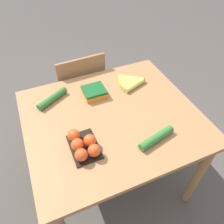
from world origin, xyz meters
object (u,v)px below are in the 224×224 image
(banana_bunch, at_px, (132,82))
(tomato_pack, at_px, (83,145))
(chair, at_px, (81,93))
(carrot_bag, at_px, (94,91))
(cucumber_far, at_px, (52,98))
(cucumber_near, at_px, (156,138))

(banana_bunch, xyz_separation_m, tomato_pack, (-0.50, -0.41, 0.02))
(chair, relative_size, carrot_bag, 6.04)
(carrot_bag, bearing_deg, banana_bunch, 1.14)
(carrot_bag, xyz_separation_m, cucumber_far, (-0.28, 0.05, -0.01))
(banana_bunch, height_order, cucumber_far, cucumber_far)
(banana_bunch, xyz_separation_m, cucumber_far, (-0.57, 0.05, 0.00))
(chair, distance_m, banana_bunch, 0.60)
(chair, distance_m, cucumber_near, 0.99)
(tomato_pack, distance_m, carrot_bag, 0.45)
(cucumber_near, height_order, cucumber_far, same)
(carrot_bag, bearing_deg, tomato_pack, -117.13)
(chair, bearing_deg, banana_bunch, 123.25)
(banana_bunch, height_order, carrot_bag, carrot_bag)
(cucumber_near, bearing_deg, chair, 101.51)
(chair, height_order, banana_bunch, chair)
(carrot_bag, distance_m, cucumber_far, 0.28)
(chair, relative_size, banana_bunch, 4.46)
(carrot_bag, relative_size, cucumber_near, 0.62)
(chair, bearing_deg, cucumber_near, 99.10)
(chair, xyz_separation_m, cucumber_near, (0.19, -0.92, 0.33))
(cucumber_near, distance_m, cucumber_far, 0.72)
(chair, relative_size, cucumber_near, 3.77)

